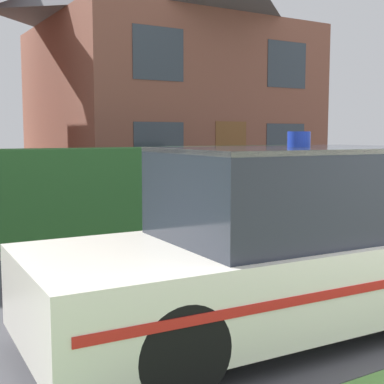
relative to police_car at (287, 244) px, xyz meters
The scene contains 5 objects.
road_strip 1.89m from the police_car, 60.00° to the left, with size 28.00×5.03×0.01m, color #424247.
garden_hedge 5.09m from the police_car, 90.65° to the left, with size 9.52×0.85×1.52m, color #2D662D.
police_car is the anchor object (origin of this frame).
house_right 13.15m from the police_car, 66.35° to the left, with size 7.87×7.08×7.49m.
wheelie_bin 6.72m from the police_car, 64.28° to the left, with size 0.72×0.82×1.14m.
Camera 1 is at (-3.99, -1.55, 1.75)m, focal length 50.00 mm.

